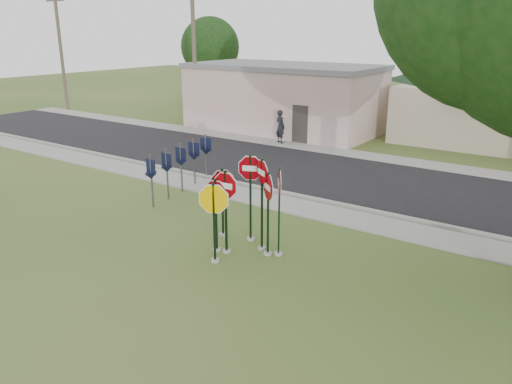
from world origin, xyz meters
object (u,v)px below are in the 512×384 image
Objects in this scene: stop_sign_center at (226,200)px; utility_pole_near at (194,51)px; stop_sign_yellow at (214,212)px; pedestrian at (280,126)px; stop_sign_left at (216,206)px.

stop_sign_center is 0.27× the size of utility_pole_near.
stop_sign_center is at bearing 99.96° from stop_sign_yellow.
utility_pole_near reaches higher than stop_sign_center.
stop_sign_center is 1.38× the size of pedestrian.
stop_sign_center is 0.70m from stop_sign_yellow.
stop_sign_yellow is 0.26× the size of utility_pole_near.
stop_sign_center is 1.12× the size of stop_sign_left.
stop_sign_center is at bearing 16.64° from stop_sign_left.
stop_sign_yellow is (0.12, -0.68, -0.11)m from stop_sign_center.
stop_sign_center is at bearing -46.23° from utility_pole_near.
stop_sign_center reaches higher than stop_sign_left.
stop_sign_yellow reaches higher than stop_sign_left.
pedestrian is (-6.68, 14.08, -0.51)m from stop_sign_yellow.
stop_sign_yellow is at bearing -54.73° from stop_sign_left.
utility_pole_near is 8.18m from pedestrian.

